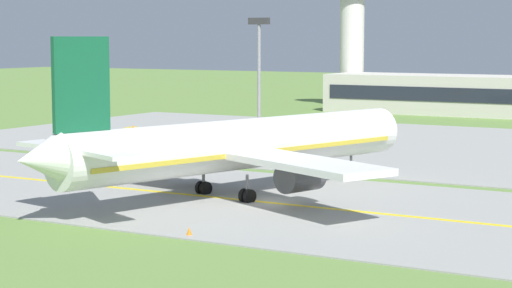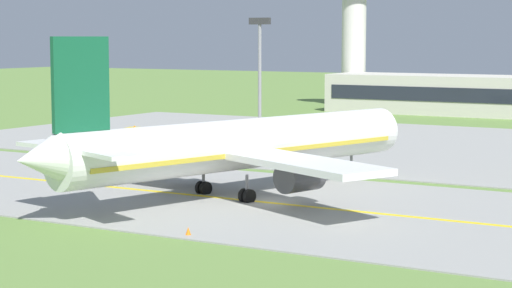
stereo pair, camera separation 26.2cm
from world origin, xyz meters
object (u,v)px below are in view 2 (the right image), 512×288
airplane_lead (239,145)px  apron_light_mast (260,69)px  service_truck_catering (125,138)px  control_tower (354,23)px  service_truck_fuel (367,124)px

airplane_lead → apron_light_mast: size_ratio=2.64×
service_truck_catering → control_tower: control_tower is taller
service_truck_catering → apron_light_mast: (17.39, 0.87, 8.14)m
service_truck_catering → airplane_lead: bearing=-37.7°
airplane_lead → apron_light_mast: (-11.26, 22.99, 5.19)m
control_tower → apron_light_mast: (21.53, -72.06, -5.97)m
service_truck_catering → apron_light_mast: 19.22m
control_tower → airplane_lead: bearing=-71.0°
service_truck_fuel → service_truck_catering: (-18.37, -27.08, -0.35)m
service_truck_fuel → apron_light_mast: size_ratio=0.43×
service_truck_catering → service_truck_fuel: bearing=55.8°
airplane_lead → service_truck_catering: size_ratio=5.79×
service_truck_fuel → control_tower: (-22.51, 45.85, 13.77)m
apron_light_mast → control_tower: bearing=106.6°
airplane_lead → control_tower: (-32.79, 95.05, 11.17)m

